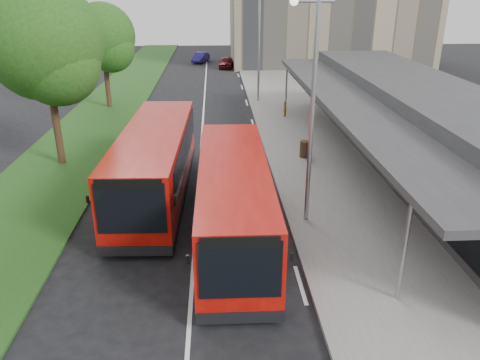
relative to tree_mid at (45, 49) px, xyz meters
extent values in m
plane|color=black|center=(7.01, -9.05, -5.68)|extent=(120.00, 120.00, 0.00)
cube|color=slate|center=(13.01, 10.95, -5.60)|extent=(5.00, 80.00, 0.15)
cube|color=#1E4315|center=(0.01, 10.95, -5.63)|extent=(5.00, 80.00, 0.10)
cube|color=silver|center=(7.01, 5.95, -5.67)|extent=(0.12, 70.00, 0.01)
cube|color=silver|center=(10.31, -11.05, -5.67)|extent=(0.12, 2.00, 0.01)
cube|color=silver|center=(10.31, -5.05, -5.67)|extent=(0.12, 2.00, 0.01)
cube|color=silver|center=(10.31, 0.95, -5.67)|extent=(0.12, 2.00, 0.01)
cube|color=silver|center=(10.31, 6.95, -5.67)|extent=(0.12, 2.00, 0.01)
cube|color=silver|center=(10.31, 12.95, -5.67)|extent=(0.12, 2.00, 0.01)
cube|color=silver|center=(10.31, 18.95, -5.67)|extent=(0.12, 2.00, 0.01)
cube|color=silver|center=(10.31, 24.95, -5.67)|extent=(0.12, 2.00, 0.01)
cube|color=silver|center=(10.31, 30.95, -5.67)|extent=(0.12, 2.00, 0.01)
cube|color=silver|center=(10.31, 36.95, -5.67)|extent=(0.12, 2.00, 0.01)
cube|color=#2E2D30|center=(18.01, -1.05, -3.68)|extent=(5.00, 26.00, 4.00)
cube|color=black|center=(15.49, -1.05, -4.08)|extent=(0.06, 24.00, 2.20)
cube|color=#2E2D30|center=(14.21, -1.05, -2.38)|extent=(2.80, 26.00, 0.25)
cylinder|color=#94989D|center=(12.91, -12.05, -4.03)|extent=(0.12, 0.12, 3.30)
cylinder|color=#94989D|center=(12.91, 9.95, -4.03)|extent=(0.12, 0.12, 3.30)
cylinder|color=#382416|center=(0.01, -0.05, -3.53)|extent=(0.36, 0.36, 4.30)
sphere|color=#1C4C14|center=(0.01, -0.05, 0.38)|extent=(5.47, 5.47, 5.47)
sphere|color=#1C4C14|center=(0.61, -0.45, -0.60)|extent=(3.91, 3.91, 3.91)
sphere|color=#1C4C14|center=(-0.49, 0.45, -0.31)|extent=(4.30, 4.30, 4.30)
cylinder|color=#382416|center=(0.01, 11.95, -3.86)|extent=(0.36, 0.36, 3.63)
sphere|color=#1C4C14|center=(0.01, 11.95, -0.56)|extent=(4.62, 4.62, 4.62)
sphere|color=#1C4C14|center=(0.61, 11.55, -1.39)|extent=(3.30, 3.30, 3.30)
sphere|color=#1C4C14|center=(-0.49, 12.45, -1.14)|extent=(3.63, 3.63, 3.63)
cylinder|color=#94989D|center=(11.21, -7.05, -1.53)|extent=(0.16, 0.16, 8.00)
cylinder|color=#94989D|center=(11.01, -7.05, 2.27)|extent=(1.40, 0.10, 0.10)
sphere|color=silver|center=(10.41, -7.05, 2.27)|extent=(0.28, 0.28, 0.28)
cylinder|color=#94989D|center=(11.21, 12.95, -1.53)|extent=(0.16, 0.16, 8.00)
cube|color=#B21209|center=(8.42, -7.99, -4.11)|extent=(2.43, 9.86, 2.48)
cube|color=black|center=(8.42, -7.99, -5.32)|extent=(2.45, 9.88, 0.28)
cube|color=black|center=(8.37, -12.93, -3.85)|extent=(2.11, 0.07, 1.64)
cube|color=black|center=(8.46, -3.05, -3.71)|extent=(2.06, 0.07, 1.22)
cube|color=black|center=(7.23, -7.70, -3.66)|extent=(0.13, 8.43, 1.12)
cube|color=black|center=(9.61, -7.72, -3.66)|extent=(0.13, 8.43, 1.12)
cube|color=black|center=(8.37, -12.94, -5.30)|extent=(2.34, 0.10, 0.33)
cube|color=black|center=(8.37, -12.94, -3.06)|extent=(1.97, 0.06, 0.33)
cube|color=black|center=(7.06, -12.71, -3.62)|extent=(0.08, 0.08, 0.23)
cube|color=black|center=(9.68, -12.74, -3.62)|extent=(0.08, 0.08, 0.23)
cylinder|color=black|center=(7.40, -11.17, -5.26)|extent=(0.29, 0.85, 0.84)
cylinder|color=black|center=(9.37, -11.19, -5.26)|extent=(0.29, 0.85, 0.84)
cylinder|color=black|center=(7.46, -4.80, -5.26)|extent=(0.29, 0.85, 0.84)
cylinder|color=black|center=(9.43, -4.82, -5.26)|extent=(0.29, 0.85, 0.84)
cube|color=#B21209|center=(5.29, -4.26, -4.03)|extent=(2.81, 10.42, 2.61)
cube|color=black|center=(5.29, -4.26, -5.31)|extent=(2.83, 10.44, 0.30)
cube|color=black|center=(5.12, -9.45, -3.76)|extent=(2.22, 0.12, 1.72)
cube|color=black|center=(5.47, 0.93, -3.61)|extent=(2.17, 0.12, 1.28)
cube|color=black|center=(4.05, -3.92, -3.56)|extent=(0.35, 8.86, 1.18)
cube|color=black|center=(6.55, -4.01, -3.56)|extent=(0.35, 8.86, 1.18)
cube|color=black|center=(5.12, -9.46, -5.29)|extent=(2.46, 0.16, 0.34)
cube|color=black|center=(5.12, -9.46, -2.92)|extent=(2.07, 0.11, 0.34)
cube|color=black|center=(3.74, -9.19, -3.51)|extent=(0.08, 0.08, 0.25)
cube|color=black|center=(6.50, -9.28, -3.51)|extent=(0.08, 0.08, 0.25)
cylinder|color=black|center=(4.14, -7.58, -5.24)|extent=(0.33, 0.90, 0.89)
cylinder|color=black|center=(6.21, -7.65, -5.24)|extent=(0.33, 0.90, 0.89)
cylinder|color=black|center=(4.37, -0.88, -5.24)|extent=(0.33, 0.90, 0.89)
cylinder|color=black|center=(6.44, -0.95, -5.24)|extent=(0.33, 0.90, 0.89)
cylinder|color=#3E2A19|center=(12.42, -0.08, -5.10)|extent=(0.63, 0.63, 0.86)
cylinder|color=#DA9D0B|center=(12.60, 8.14, -5.01)|extent=(0.21, 0.21, 1.03)
imported|color=#540C10|center=(9.19, 29.74, -5.08)|extent=(1.77, 3.65, 1.20)
imported|color=navy|center=(6.33, 33.87, -5.11)|extent=(2.17, 3.65, 1.14)
camera|label=1|loc=(7.81, -22.83, 2.73)|focal=35.00mm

